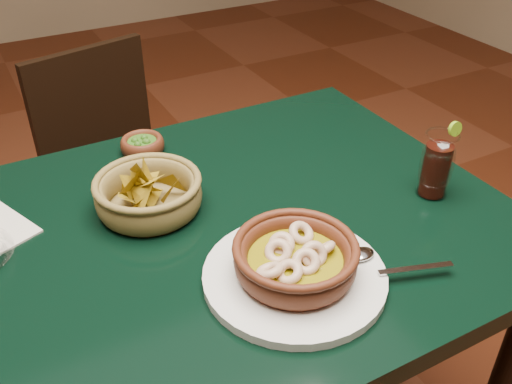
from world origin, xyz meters
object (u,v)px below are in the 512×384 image
shrimp_plate (295,263)px  dining_table (184,279)px  cola_drink (436,166)px  dining_chair (120,178)px  chip_basket (148,193)px

shrimp_plate → dining_table: bearing=122.0°
shrimp_plate → cola_drink: (0.36, 0.08, 0.03)m
dining_table → dining_chair: bearing=84.2°
shrimp_plate → chip_basket: 0.32m
chip_basket → dining_chair: bearing=81.5°
dining_table → chip_basket: 0.17m
chip_basket → cola_drink: size_ratio=1.55×
dining_chair → chip_basket: chip_basket is taller
dining_chair → chip_basket: 0.69m
dining_table → chip_basket: (-0.02, 0.10, 0.13)m
shrimp_plate → chip_basket: size_ratio=1.64×
dining_chair → shrimp_plate: shrimp_plate is taller
chip_basket → cola_drink: (0.49, -0.21, 0.03)m
shrimp_plate → chip_basket: bearing=115.0°
dining_table → shrimp_plate: bearing=-58.0°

